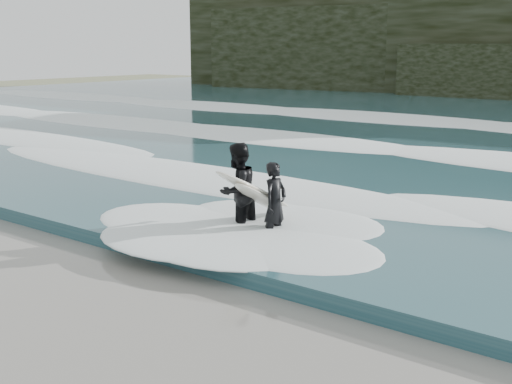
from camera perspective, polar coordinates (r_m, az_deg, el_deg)
ground at (r=9.80m, az=-20.59°, el=-10.92°), size 120.00×120.00×0.00m
foam_near at (r=16.05m, az=7.31°, el=0.44°), size 60.00×3.20×0.20m
foam_mid at (r=22.30m, az=16.35°, el=3.55°), size 60.00×4.00×0.24m
surfer_left at (r=12.59m, az=1.38°, el=-0.92°), size 1.00×1.93×1.63m
surfer_right at (r=12.85m, az=-1.50°, el=0.09°), size 1.17×2.14×1.95m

